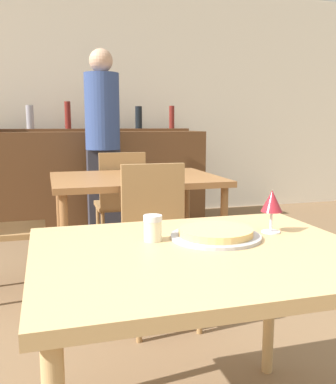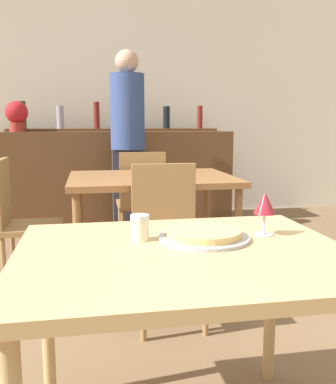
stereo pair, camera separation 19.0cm
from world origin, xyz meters
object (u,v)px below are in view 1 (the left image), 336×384
(chair_far_side_left, at_px, (0,219))
(pizza_tray, at_px, (216,234))
(chair_far_side_back, at_px, (121,198))
(person_standing, at_px, (103,136))
(cheese_shaker, at_px, (153,228))
(wine_glass, at_px, (272,202))
(chair_far_side_front, at_px, (158,232))

(chair_far_side_left, xyz_separation_m, pizza_tray, (0.87, -1.57, 0.23))
(chair_far_side_back, bearing_deg, person_standing, -86.49)
(pizza_tray, bearing_deg, chair_far_side_left, 119.00)
(person_standing, bearing_deg, pizza_tray, -89.85)
(chair_far_side_back, bearing_deg, cheese_shaker, 83.12)
(cheese_shaker, relative_size, wine_glass, 0.57)
(person_standing, bearing_deg, cheese_shaker, -94.26)
(pizza_tray, height_order, cheese_shaker, cheese_shaker)
(chair_far_side_left, distance_m, pizza_tray, 1.81)
(chair_far_side_left, height_order, pizza_tray, chair_far_side_left)
(chair_far_side_left, xyz_separation_m, wine_glass, (1.10, -1.54, 0.33))
(chair_far_side_front, height_order, person_standing, person_standing)
(chair_far_side_front, bearing_deg, chair_far_side_left, 145.92)
(person_standing, height_order, wine_glass, person_standing)
(pizza_tray, xyz_separation_m, cheese_shaker, (-0.22, 0.03, 0.03))
(chair_far_side_back, bearing_deg, pizza_tray, 89.01)
(cheese_shaker, bearing_deg, person_standing, 85.74)
(chair_far_side_front, xyz_separation_m, pizza_tray, (-0.04, -0.95, 0.23))
(cheese_shaker, bearing_deg, wine_glass, -0.86)
(chair_far_side_front, height_order, cheese_shaker, chair_far_side_front)
(wine_glass, bearing_deg, cheese_shaker, 179.14)
(pizza_tray, relative_size, wine_glass, 2.02)
(chair_far_side_back, relative_size, pizza_tray, 2.83)
(chair_far_side_front, xyz_separation_m, chair_far_side_left, (-0.91, 0.61, 0.00))
(chair_far_side_left, bearing_deg, cheese_shaker, -157.22)
(person_standing, bearing_deg, chair_far_side_left, -122.59)
(chair_far_side_back, xyz_separation_m, wine_glass, (0.19, -2.16, 0.33))
(wine_glass, bearing_deg, pizza_tray, -174.75)
(chair_far_side_left, relative_size, wine_glass, 5.71)
(cheese_shaker, bearing_deg, pizza_tray, -7.18)
(cheese_shaker, bearing_deg, chair_far_side_left, 112.78)
(chair_far_side_front, relative_size, cheese_shaker, 10.04)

